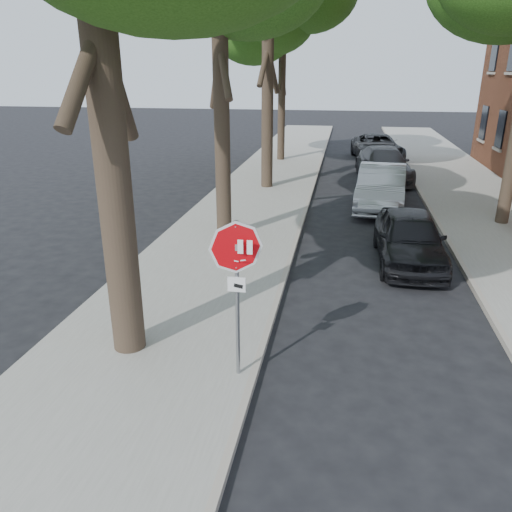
# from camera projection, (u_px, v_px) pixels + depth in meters

# --- Properties ---
(ground) EXTENTS (120.00, 120.00, 0.00)m
(ground) POSITION_uv_depth(u_px,v_px,m) (281.00, 383.00, 8.11)
(ground) COLOR black
(ground) RESTS_ON ground
(sidewalk_left) EXTENTS (4.00, 55.00, 0.12)m
(sidewalk_left) POSITION_uv_depth(u_px,v_px,m) (256.00, 198.00, 19.57)
(sidewalk_left) COLOR gray
(sidewalk_left) RESTS_ON ground
(sidewalk_right) EXTENTS (4.00, 55.00, 0.12)m
(sidewalk_right) POSITION_uv_depth(u_px,v_px,m) (486.00, 208.00, 18.19)
(sidewalk_right) COLOR gray
(sidewalk_right) RESTS_ON ground
(curb_left) EXTENTS (0.12, 55.00, 0.13)m
(curb_left) POSITION_uv_depth(u_px,v_px,m) (309.00, 201.00, 19.24)
(curb_left) COLOR #9E9384
(curb_left) RESTS_ON ground
(curb_right) EXTENTS (0.12, 55.00, 0.13)m
(curb_right) POSITION_uv_depth(u_px,v_px,m) (427.00, 206.00, 18.52)
(curb_right) COLOR #9E9384
(curb_right) RESTS_ON ground
(stop_sign) EXTENTS (0.76, 0.34, 2.61)m
(stop_sign) POSITION_uv_depth(u_px,v_px,m) (237.00, 270.00, 7.52)
(stop_sign) COLOR gray
(stop_sign) RESTS_ON sidewalk_left
(tree_far) EXTENTS (5.29, 4.91, 9.33)m
(tree_far) POSITION_uv_depth(u_px,v_px,m) (283.00, 20.00, 25.52)
(tree_far) COLOR black
(tree_far) RESTS_ON sidewalk_left
(car_a) EXTENTS (1.71, 4.10, 1.39)m
(car_a) POSITION_uv_depth(u_px,v_px,m) (409.00, 238.00, 12.97)
(car_a) COLOR black
(car_a) RESTS_ON ground
(car_b) EXTENTS (2.07, 4.85, 1.55)m
(car_b) POSITION_uv_depth(u_px,v_px,m) (381.00, 187.00, 18.18)
(car_b) COLOR #AAADB3
(car_b) RESTS_ON ground
(car_c) EXTENTS (2.69, 5.28, 1.47)m
(car_c) POSITION_uv_depth(u_px,v_px,m) (383.00, 164.00, 22.92)
(car_c) COLOR #414246
(car_c) RESTS_ON ground
(car_d) EXTENTS (3.02, 5.43, 1.44)m
(car_d) POSITION_uv_depth(u_px,v_px,m) (377.00, 148.00, 27.92)
(car_d) COLOR black
(car_d) RESTS_ON ground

